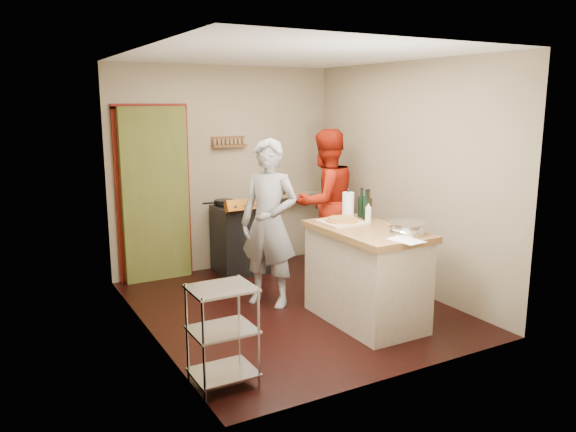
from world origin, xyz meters
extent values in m
plane|color=black|center=(0.00, 0.00, 0.00)|extent=(3.50, 3.50, 0.00)
cube|color=gray|center=(0.00, 1.75, 1.30)|extent=(3.00, 0.04, 2.60)
cube|color=#565B23|center=(-0.95, 1.80, 1.05)|extent=(0.80, 0.40, 2.10)
cube|color=maroon|center=(-1.37, 1.73, 1.05)|extent=(0.06, 0.06, 2.10)
cube|color=maroon|center=(-0.53, 1.73, 1.05)|extent=(0.06, 0.06, 2.10)
cube|color=maroon|center=(-0.95, 1.73, 2.10)|extent=(0.90, 0.06, 0.06)
cube|color=brown|center=(0.05, 1.70, 1.60)|extent=(0.46, 0.09, 0.03)
cube|color=brown|center=(0.05, 1.74, 1.66)|extent=(0.46, 0.02, 0.12)
cube|color=olive|center=(0.05, 1.70, 1.66)|extent=(0.42, 0.04, 0.07)
cube|color=gray|center=(0.95, 1.65, 0.90)|extent=(0.80, 0.18, 0.04)
cube|color=black|center=(0.75, 1.65, 1.02)|extent=(0.10, 0.14, 0.22)
cube|color=gray|center=(-1.50, 0.00, 1.30)|extent=(0.04, 3.50, 2.60)
cube|color=gray|center=(1.50, 0.00, 1.30)|extent=(0.04, 3.50, 2.60)
cube|color=white|center=(0.00, 0.00, 2.61)|extent=(3.00, 3.50, 0.02)
cube|color=black|center=(0.05, 1.43, 0.40)|extent=(0.60, 0.55, 0.80)
cube|color=black|center=(0.05, 1.43, 0.83)|extent=(0.60, 0.55, 0.06)
cube|color=brown|center=(0.05, 1.15, 0.92)|extent=(0.60, 0.15, 0.17)
cylinder|color=black|center=(-0.10, 1.56, 0.91)|extent=(0.26, 0.26, 0.05)
cylinder|color=silver|center=(-1.50, -1.38, 0.40)|extent=(0.02, 0.02, 0.80)
cylinder|color=silver|center=(-1.06, -1.38, 0.40)|extent=(0.02, 0.02, 0.80)
cylinder|color=silver|center=(-1.50, -1.02, 0.40)|extent=(0.02, 0.02, 0.80)
cylinder|color=silver|center=(-1.06, -1.02, 0.40)|extent=(0.02, 0.02, 0.80)
cube|color=silver|center=(-1.28, -1.20, 0.10)|extent=(0.48, 0.40, 0.02)
cube|color=silver|center=(-1.28, -1.20, 0.45)|extent=(0.48, 0.40, 0.02)
cube|color=silver|center=(-1.28, -1.20, 0.78)|extent=(0.48, 0.40, 0.02)
cube|color=beige|center=(0.45, -0.69, 0.44)|extent=(0.68, 1.20, 0.89)
cube|color=olive|center=(0.45, -0.69, 0.92)|extent=(0.75, 1.26, 0.06)
cube|color=#E2C489|center=(0.35, -0.40, 0.96)|extent=(0.40, 0.40, 0.02)
cylinder|color=#B9883A|center=(0.35, -0.40, 0.99)|extent=(0.32, 0.32, 0.03)
ellipsoid|color=silver|center=(0.61, -1.06, 1.01)|extent=(0.35, 0.35, 0.11)
cylinder|color=white|center=(0.54, -0.25, 1.09)|extent=(0.12, 0.12, 0.28)
cylinder|color=silver|center=(0.57, -0.54, 1.04)|extent=(0.06, 0.06, 0.17)
cube|color=white|center=(0.45, -1.26, 0.95)|extent=(0.24, 0.32, 0.00)
cylinder|color=black|center=(0.72, -0.22, 1.11)|extent=(0.08, 0.08, 0.31)
cylinder|color=black|center=(0.73, -0.34, 1.11)|extent=(0.08, 0.08, 0.31)
cylinder|color=black|center=(0.70, -0.34, 1.11)|extent=(0.08, 0.08, 0.31)
imported|color=silver|center=(-0.15, 0.21, 0.89)|extent=(0.72, 0.78, 1.78)
imported|color=#AA1D0B|center=(1.00, 0.90, 0.91)|extent=(0.96, 0.78, 1.82)
camera|label=1|loc=(-2.79, -4.94, 2.15)|focal=35.00mm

